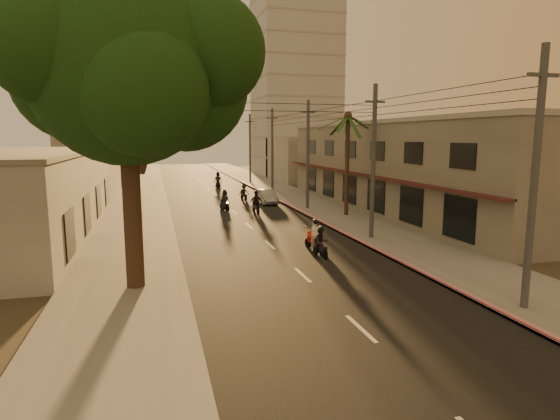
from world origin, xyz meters
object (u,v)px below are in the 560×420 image
Objects in this scene: scooter_red at (315,237)px; scooter_mid_a at (321,243)px; scooter_mid_b at (256,203)px; broadleaf_tree at (136,71)px; parked_car at (267,197)px; scooter_far_c at (218,181)px; palm_tree at (348,122)px; scooter_far_a at (225,201)px; scooter_far_b at (244,192)px.

scooter_red is 1.05× the size of scooter_mid_a.
broadleaf_tree is at bearing -118.75° from scooter_mid_b.
parked_car is at bearing 69.86° from scooter_red.
scooter_mid_b is at bearing 63.99° from broadleaf_tree.
scooter_mid_b is 19.69m from scooter_far_c.
scooter_red is 0.43× the size of parked_car.
scooter_mid_b is 0.48× the size of parked_car.
scooter_far_c reaches higher than scooter_mid_a.
palm_tree is 4.66× the size of scooter_far_a.
scooter_mid_b reaches higher than scooter_far_a.
scooter_red is 32.36m from scooter_far_c.
palm_tree reaches higher than scooter_mid_b.
palm_tree is at bearing -46.70° from scooter_far_a.
scooter_mid_a is at bearing -118.72° from palm_tree.
broadleaf_tree is 7.47× the size of scooter_mid_a.
palm_tree is at bearing -71.62° from scooter_far_b.
scooter_far_a is 6.58m from scooter_far_b.
broadleaf_tree is 38.02m from scooter_far_c.
broadleaf_tree reaches higher than scooter_far_c.
scooter_mid_a is at bearing -94.68° from parked_car.
scooter_mid_b is at bearing 155.80° from palm_tree.
parked_car is (1.87, 19.41, -0.08)m from scooter_mid_a.
scooter_far_c is (-0.98, 11.39, 0.14)m from scooter_far_b.
scooter_far_a reaches higher than scooter_red.
broadleaf_tree is 3.09× the size of parked_car.
scooter_mid_a is 33.80m from scooter_far_c.
parked_car is 14.60m from scooter_far_c.
parked_car is at bearing 19.27° from scooter_far_a.
scooter_far_c is at bearing 86.48° from scooter_mid_a.
scooter_mid_b is at bearing -111.38° from parked_car.
palm_tree is 9.47m from scooter_mid_b.
broadleaf_tree reaches higher than parked_car.
broadleaf_tree is 21.41m from scooter_far_a.
scooter_far_b is at bearing 49.82° from scooter_far_a.
scooter_mid_b reaches higher than scooter_mid_a.
scooter_mid_b is at bearing 77.38° from scooter_red.
palm_tree is 24.40m from scooter_far_c.
scooter_mid_b is 1.15× the size of scooter_far_b.
scooter_far_b is at bearing -82.26° from scooter_far_c.
scooter_red is (8.65, 4.08, -7.72)m from broadleaf_tree.
scooter_red is 1.03× the size of scooter_far_b.
scooter_mid_b is (-6.44, 2.89, -6.32)m from palm_tree.
scooter_far_a is 0.87× the size of scooter_far_c.
scooter_mid_a is (-6.14, -11.21, -6.43)m from palm_tree.
scooter_mid_a is 0.92× the size of scooter_far_a.
scooter_far_b is at bearing 84.55° from scooter_mid_a.
broadleaf_tree is 1.48× the size of palm_tree.
parked_car is at bearing 79.84° from scooter_mid_a.
broadleaf_tree reaches higher than palm_tree.
scooter_mid_b reaches higher than parked_car.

